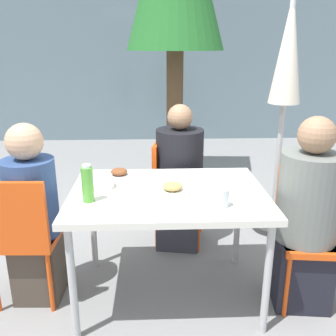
% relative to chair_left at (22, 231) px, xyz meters
% --- Properties ---
extents(ground_plane, '(24.00, 24.00, 0.00)m').
position_rel_chair_left_xyz_m(ground_plane, '(0.91, 0.04, -0.52)').
color(ground_plane, gray).
extents(building_facade, '(10.00, 0.20, 3.00)m').
position_rel_chair_left_xyz_m(building_facade, '(0.91, 4.59, 0.98)').
color(building_facade, slate).
rests_on(building_facade, ground).
extents(dining_table, '(1.21, 0.88, 0.75)m').
position_rel_chair_left_xyz_m(dining_table, '(0.91, 0.04, 0.17)').
color(dining_table, silver).
rests_on(dining_table, ground).
extents(chair_left, '(0.42, 0.42, 0.88)m').
position_rel_chair_left_xyz_m(chair_left, '(0.00, 0.00, 0.00)').
color(chair_left, '#E54C14').
rests_on(chair_left, ground).
extents(person_left, '(0.32, 0.32, 1.18)m').
position_rel_chair_left_xyz_m(person_left, '(0.05, 0.08, 0.05)').
color(person_left, '#473D33').
rests_on(person_left, ground).
extents(chair_right, '(0.44, 0.44, 0.88)m').
position_rel_chair_left_xyz_m(chair_right, '(1.82, 0.02, 0.00)').
color(chair_right, '#E54C14').
rests_on(chair_right, ground).
extents(person_right, '(0.38, 0.38, 1.23)m').
position_rel_chair_left_xyz_m(person_right, '(1.76, -0.05, 0.06)').
color(person_right, black).
rests_on(person_right, ground).
extents(chair_far, '(0.46, 0.46, 0.88)m').
position_rel_chair_left_xyz_m(chair_far, '(0.96, 0.80, 0.00)').
color(chair_far, '#E54C14').
rests_on(chair_far, ground).
extents(person_far, '(0.39, 0.39, 1.19)m').
position_rel_chair_left_xyz_m(person_far, '(1.03, 0.73, 0.03)').
color(person_far, '#383842').
rests_on(person_far, ground).
extents(closed_umbrella, '(0.36, 0.36, 2.03)m').
position_rel_chair_left_xyz_m(closed_umbrella, '(1.91, 0.96, 0.90)').
color(closed_umbrella, '#333333').
rests_on(closed_umbrella, ground).
extents(plate_0, '(0.21, 0.21, 0.06)m').
position_rel_chair_left_xyz_m(plate_0, '(0.58, 0.33, 0.26)').
color(plate_0, white).
rests_on(plate_0, dining_table).
extents(plate_1, '(0.22, 0.22, 0.06)m').
position_rel_chair_left_xyz_m(plate_1, '(0.93, 0.02, 0.26)').
color(plate_1, white).
rests_on(plate_1, dining_table).
extents(bottle, '(0.07, 0.07, 0.22)m').
position_rel_chair_left_xyz_m(bottle, '(0.44, -0.10, 0.34)').
color(bottle, '#51A338').
rests_on(bottle, dining_table).
extents(drinking_cup, '(0.08, 0.08, 0.10)m').
position_rel_chair_left_xyz_m(drinking_cup, '(1.20, -0.20, 0.29)').
color(drinking_cup, silver).
rests_on(drinking_cup, dining_table).
extents(salad_bowl, '(0.19, 0.19, 0.06)m').
position_rel_chair_left_xyz_m(salad_bowl, '(0.47, 0.13, 0.26)').
color(salad_bowl, white).
rests_on(salad_bowl, dining_table).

